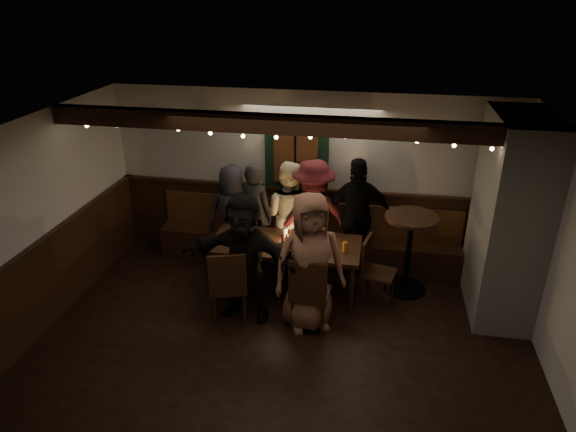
% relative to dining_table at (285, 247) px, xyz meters
% --- Properties ---
extents(room, '(6.02, 5.01, 2.62)m').
position_rel_dining_table_xyz_m(room, '(1.24, 0.02, 0.40)').
color(room, black).
rests_on(room, ground).
extents(dining_table, '(2.05, 0.88, 0.89)m').
position_rel_dining_table_xyz_m(dining_table, '(0.00, 0.00, 0.00)').
color(dining_table, '#311A0F').
rests_on(dining_table, ground).
extents(chair_near_left, '(0.58, 0.58, 1.03)m').
position_rel_dining_table_xyz_m(chair_near_left, '(-0.56, -0.88, -0.09)').
color(chair_near_left, '#311A0F').
rests_on(chair_near_left, ground).
extents(chair_near_right, '(0.48, 0.48, 1.02)m').
position_rel_dining_table_xyz_m(chair_near_right, '(0.46, -0.86, -0.09)').
color(chair_near_right, '#311A0F').
rests_on(chair_near_right, ground).
extents(chair_end, '(0.50, 0.50, 0.92)m').
position_rel_dining_table_xyz_m(chair_end, '(1.20, -0.04, -0.15)').
color(chair_end, '#311A0F').
rests_on(chair_end, ground).
extents(high_top, '(0.72, 0.72, 1.15)m').
position_rel_dining_table_xyz_m(high_top, '(1.67, 0.30, 0.06)').
color(high_top, black).
rests_on(high_top, ground).
extents(person_a, '(0.82, 0.60, 1.55)m').
position_rel_dining_table_xyz_m(person_a, '(-0.93, 0.68, 0.11)').
color(person_a, '#22222C').
rests_on(person_a, ground).
extents(person_b, '(0.70, 0.60, 1.63)m').
position_rel_dining_table_xyz_m(person_b, '(-0.58, 0.70, 0.14)').
color(person_b, black).
rests_on(person_b, ground).
extents(person_c, '(0.92, 0.78, 1.66)m').
position_rel_dining_table_xyz_m(person_c, '(-0.09, 0.73, 0.16)').
color(person_c, beige).
rests_on(person_c, ground).
extents(person_d, '(1.28, 1.05, 1.72)m').
position_rel_dining_table_xyz_m(person_d, '(0.29, 0.66, 0.19)').
color(person_d, '#451217').
rests_on(person_d, ground).
extents(person_e, '(1.09, 0.62, 1.75)m').
position_rel_dining_table_xyz_m(person_e, '(0.93, 0.78, 0.20)').
color(person_e, black).
rests_on(person_e, ground).
extents(person_f, '(1.63, 0.72, 1.70)m').
position_rel_dining_table_xyz_m(person_f, '(-0.39, -0.69, 0.18)').
color(person_f, black).
rests_on(person_f, ground).
extents(person_g, '(1.03, 0.87, 1.80)m').
position_rel_dining_table_xyz_m(person_g, '(0.44, -0.76, 0.23)').
color(person_g, '#936048').
rests_on(person_g, ground).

